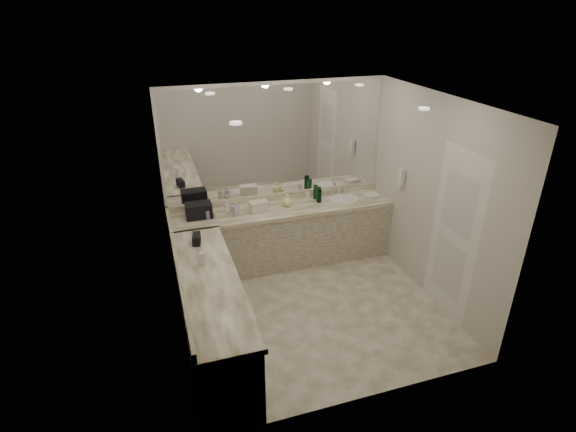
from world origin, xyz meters
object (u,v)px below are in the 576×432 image
object	(u,v)px
wall_phone	(401,178)
sink	(344,199)
soap_bottle_b	(236,208)
soap_bottle_c	(287,200)
hand_towel	(371,196)
black_toiletry_bag	(199,210)
cream_cosmetic_case	(259,206)
soap_bottle_a	(227,207)

from	to	relation	value
wall_phone	sink	bearing A→B (deg)	140.43
soap_bottle_b	soap_bottle_c	xyz separation A→B (m)	(0.75, 0.06, -0.00)
hand_towel	wall_phone	bearing A→B (deg)	-68.12
soap_bottle_b	hand_towel	bearing A→B (deg)	-0.45
wall_phone	black_toiletry_bag	xyz separation A→B (m)	(-2.73, 0.54, -0.35)
cream_cosmetic_case	soap_bottle_b	distance (m)	0.32
sink	wall_phone	size ratio (longest dim) A/B	1.83
hand_towel	soap_bottle_c	xyz separation A→B (m)	(-1.30, 0.07, 0.07)
cream_cosmetic_case	soap_bottle_c	world-z (taller)	soap_bottle_c
soap_bottle_a	soap_bottle_b	distance (m)	0.13
cream_cosmetic_case	hand_towel	size ratio (longest dim) A/B	1.15
cream_cosmetic_case	hand_towel	xyz separation A→B (m)	(1.73, -0.02, -0.05)
hand_towel	sink	bearing A→B (deg)	174.18
sink	hand_towel	distance (m)	0.42
sink	soap_bottle_c	distance (m)	0.88
soap_bottle_a	soap_bottle_c	distance (m)	0.86
sink	cream_cosmetic_case	size ratio (longest dim) A/B	1.74
wall_phone	soap_bottle_a	distance (m)	2.43
wall_phone	hand_towel	distance (m)	0.65
wall_phone	soap_bottle_c	bearing A→B (deg)	160.28
wall_phone	soap_bottle_a	bearing A→B (deg)	167.15
black_toiletry_bag	soap_bottle_c	distance (m)	1.25
wall_phone	soap_bottle_a	xyz separation A→B (m)	(-2.34, 0.53, -0.35)
soap_bottle_a	soap_bottle_c	world-z (taller)	soap_bottle_a
sink	black_toiletry_bag	bearing A→B (deg)	178.85
cream_cosmetic_case	hand_towel	distance (m)	1.73
hand_towel	soap_bottle_c	distance (m)	1.30
sink	soap_bottle_b	world-z (taller)	soap_bottle_b
black_toiletry_bag	soap_bottle_b	xyz separation A→B (m)	(0.50, -0.07, -0.01)
sink	wall_phone	world-z (taller)	wall_phone
black_toiletry_bag	soap_bottle_a	world-z (taller)	black_toiletry_bag
soap_bottle_c	hand_towel	bearing A→B (deg)	-3.24
black_toiletry_bag	cream_cosmetic_case	size ratio (longest dim) A/B	1.39
hand_towel	soap_bottle_b	world-z (taller)	soap_bottle_b
soap_bottle_c	sink	bearing A→B (deg)	-1.99
cream_cosmetic_case	soap_bottle_a	world-z (taller)	soap_bottle_a
black_toiletry_bag	soap_bottle_b	bearing A→B (deg)	-7.97
sink	soap_bottle_c	size ratio (longest dim) A/B	2.46
sink	hand_towel	world-z (taller)	hand_towel
black_toiletry_bag	soap_bottle_c	bearing A→B (deg)	-0.57
soap_bottle_a	soap_bottle_b	world-z (taller)	soap_bottle_a
wall_phone	soap_bottle_b	world-z (taller)	wall_phone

